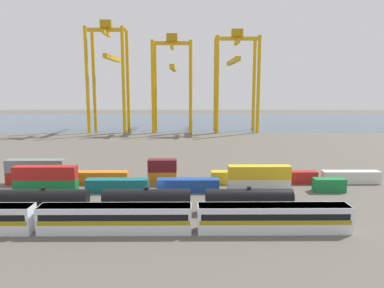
{
  "coord_description": "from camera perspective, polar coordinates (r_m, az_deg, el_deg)",
  "views": [
    {
      "loc": [
        6.13,
        -67.86,
        20.57
      ],
      "look_at": [
        7.02,
        32.86,
        4.55
      ],
      "focal_mm": 34.32,
      "sensor_mm": 36.0,
      "label": 1
    }
  ],
  "objects": [
    {
      "name": "shipping_container_2",
      "position": [
        76.85,
        -21.85,
        -4.15
      ],
      "size": [
        12.1,
        2.44,
        2.6
      ],
      "primitive_type": "cube",
      "color": "#AD211C",
      "rests_on": "shipping_container_1"
    },
    {
      "name": "shipping_container_4",
      "position": [
        72.25,
        -0.61,
        -6.43
      ],
      "size": [
        12.1,
        2.44,
        2.6
      ],
      "primitive_type": "cube",
      "color": "#1C4299",
      "rests_on": "ground_plane"
    },
    {
      "name": "shipping_container_14",
      "position": [
        81.21,
        14.72,
        -4.99
      ],
      "size": [
        12.1,
        2.44,
        2.6
      ],
      "primitive_type": "cube",
      "color": "#AD211C",
      "rests_on": "ground_plane"
    },
    {
      "name": "gantry_crane_west",
      "position": [
        172.67,
        -12.81,
        11.63
      ],
      "size": [
        17.24,
        33.84,
        48.8
      ],
      "color": "gold",
      "rests_on": "ground_plane"
    },
    {
      "name": "shipping_container_5",
      "position": [
        73.54,
        10.34,
        -6.3
      ],
      "size": [
        12.1,
        2.44,
        2.6
      ],
      "primitive_type": "cube",
      "color": "silver",
      "rests_on": "ground_plane"
    },
    {
      "name": "ground_plane",
      "position": [
        109.98,
        -3.69,
        -1.76
      ],
      "size": [
        420.0,
        420.0,
        0.0
      ],
      "primitive_type": "plane",
      "color": "#5B564C"
    },
    {
      "name": "shipping_container_15",
      "position": [
        85.7,
        23.44,
        -4.72
      ],
      "size": [
        12.1,
        2.44,
        2.6
      ],
      "primitive_type": "cube",
      "color": "silver",
      "rests_on": "ground_plane"
    },
    {
      "name": "harbour_water",
      "position": [
        216.43,
        -2.13,
        3.58
      ],
      "size": [
        400.0,
        110.0,
        0.01
      ],
      "primitive_type": "cube",
      "color": "#384C60",
      "rests_on": "ground_plane"
    },
    {
      "name": "shipping_container_10",
      "position": [
        80.67,
        -14.19,
        -5.07
      ],
      "size": [
        12.1,
        2.44,
        2.6
      ],
      "primitive_type": "cube",
      "color": "orange",
      "rests_on": "ground_plane"
    },
    {
      "name": "gantry_crane_central",
      "position": [
        169.87,
        -3.03,
        10.84
      ],
      "size": [
        17.97,
        38.29,
        43.14
      ],
      "color": "gold",
      "rests_on": "ground_plane"
    },
    {
      "name": "shipping_container_1",
      "position": [
        77.46,
        -21.73,
        -6.03
      ],
      "size": [
        12.1,
        2.44,
        2.6
      ],
      "primitive_type": "cube",
      "color": "#197538",
      "rests_on": "ground_plane"
    },
    {
      "name": "shipping_container_11",
      "position": [
        78.59,
        -4.6,
        -5.19
      ],
      "size": [
        6.04,
        2.44,
        2.6
      ],
      "primitive_type": "cube",
      "color": "orange",
      "rests_on": "ground_plane"
    },
    {
      "name": "freight_tank_row",
      "position": [
        61.07,
        -7.04,
        -8.72
      ],
      "size": [
        47.72,
        2.83,
        4.29
      ],
      "color": "#232326",
      "rests_on": "ground_plane"
    },
    {
      "name": "shipping_container_9",
      "position": [
        84.29,
        -23.17,
        -3.11
      ],
      "size": [
        12.1,
        2.44,
        2.6
      ],
      "primitive_type": "cube",
      "color": "slate",
      "rests_on": "shipping_container_8"
    },
    {
      "name": "shipping_container_12",
      "position": [
        78.0,
        -4.62,
        -3.34
      ],
      "size": [
        6.04,
        2.44,
        2.6
      ],
      "primitive_type": "cube",
      "color": "maroon",
      "rests_on": "shipping_container_11"
    },
    {
      "name": "shipping_container_13",
      "position": [
        78.78,
        5.22,
        -5.16
      ],
      "size": [
        6.04,
        2.44,
        2.6
      ],
      "primitive_type": "cube",
      "color": "gold",
      "rests_on": "ground_plane"
    },
    {
      "name": "shipping_container_8",
      "position": [
        84.84,
        -23.06,
        -4.83
      ],
      "size": [
        12.1,
        2.44,
        2.6
      ],
      "primitive_type": "cube",
      "color": "#AD211C",
      "rests_on": "ground_plane"
    },
    {
      "name": "passenger_train",
      "position": [
        54.03,
        -11.81,
        -11.1
      ],
      "size": [
        66.39,
        3.14,
        3.9
      ],
      "color": "silver",
      "rests_on": "ground_plane"
    },
    {
      "name": "shipping_container_3",
      "position": [
        73.6,
        -11.55,
        -6.33
      ],
      "size": [
        12.1,
        2.44,
        2.6
      ],
      "primitive_type": "cube",
      "color": "#146066",
      "rests_on": "ground_plane"
    },
    {
      "name": "shipping_container_6",
      "position": [
        72.91,
        10.39,
        -4.33
      ],
      "size": [
        12.1,
        2.44,
        2.6
      ],
      "primitive_type": "cube",
      "color": "gold",
      "rests_on": "shipping_container_5"
    },
    {
      "name": "gantry_crane_east",
      "position": [
        171.42,
        6.78,
        11.33
      ],
      "size": [
        19.55,
        40.73,
        45.11
      ],
      "color": "gold",
      "rests_on": "ground_plane"
    },
    {
      "name": "shipping_container_7",
      "position": [
        77.35,
        20.54,
        -5.98
      ],
      "size": [
        6.04,
        2.44,
        2.6
      ],
      "primitive_type": "cube",
      "color": "#197538",
      "rests_on": "ground_plane"
    }
  ]
}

